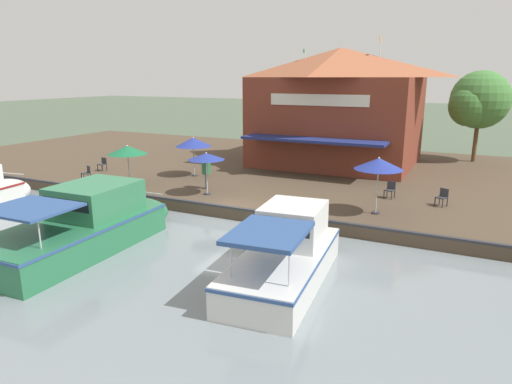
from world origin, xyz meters
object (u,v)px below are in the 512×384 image
cafe_chair_far_corner_seat (390,189)px  motorboat_mid_row (91,223)px  patio_umbrella_mid_patio_left (127,150)px  person_near_entrance (206,169)px  waterfront_restaurant (339,106)px  motorboat_outer_channel (290,251)px  patio_umbrella_near_quay_edge (206,157)px  cafe_chair_facing_river (87,172)px  cafe_chair_beside_entrance (103,163)px  cafe_chair_back_row_seat (442,196)px  tree_behind_restaurant (478,101)px  patio_umbrella_mid_patio_right (193,142)px  patio_umbrella_back_row (379,164)px

cafe_chair_far_corner_seat → motorboat_mid_row: 14.46m
patio_umbrella_mid_patio_left → person_near_entrance: patio_umbrella_mid_patio_left is taller
waterfront_restaurant → motorboat_outer_channel: (18.24, 3.70, -3.77)m
cafe_chair_far_corner_seat → patio_umbrella_near_quay_edge: bearing=-68.4°
cafe_chair_facing_river → cafe_chair_beside_entrance: bearing=-154.5°
patio_umbrella_near_quay_edge → person_near_entrance: (-1.09, -0.71, -0.93)m
motorboat_outer_channel → cafe_chair_beside_entrance: bearing=-117.3°
cafe_chair_far_corner_seat → waterfront_restaurant: bearing=-148.0°
waterfront_restaurant → cafe_chair_far_corner_seat: bearing=32.0°
cafe_chair_far_corner_seat → person_near_entrance: (2.40, -9.52, 0.62)m
cafe_chair_back_row_seat → person_near_entrance: person_near_entrance is taller
cafe_chair_far_corner_seat → person_near_entrance: 9.84m
motorboat_mid_row → cafe_chair_far_corner_seat: bearing=137.3°
cafe_chair_facing_river → motorboat_mid_row: bearing=46.6°
cafe_chair_facing_river → motorboat_mid_row: (6.93, 7.32, -0.12)m
cafe_chair_beside_entrance → tree_behind_restaurant: size_ratio=0.13×
cafe_chair_beside_entrance → person_near_entrance: size_ratio=0.49×
patio_umbrella_near_quay_edge → patio_umbrella_mid_patio_left: (0.07, -5.19, -0.00)m
cafe_chair_back_row_seat → patio_umbrella_near_quay_edge: bearing=-74.9°
cafe_chair_facing_river → cafe_chair_far_corner_seat: bearing=102.2°
patio_umbrella_near_quay_edge → cafe_chair_facing_river: patio_umbrella_near_quay_edge is taller
cafe_chair_beside_entrance → motorboat_mid_row: 12.78m
cafe_chair_beside_entrance → tree_behind_restaurant: tree_behind_restaurant is taller
waterfront_restaurant → patio_umbrella_near_quay_edge: bearing=-16.4°
patio_umbrella_mid_patio_right → patio_umbrella_near_quay_edge: bearing=41.4°
patio_umbrella_near_quay_edge → cafe_chair_beside_entrance: size_ratio=2.64×
patio_umbrella_near_quay_edge → cafe_chair_facing_river: 8.47m
cafe_chair_back_row_seat → patio_umbrella_mid_patio_left: bearing=-79.3°
cafe_chair_beside_entrance → motorboat_mid_row: motorboat_mid_row is taller
patio_umbrella_mid_patio_left → cafe_chair_back_row_seat: patio_umbrella_mid_patio_left is taller
patio_umbrella_back_row → patio_umbrella_near_quay_edge: bearing=-87.5°
cafe_chair_beside_entrance → tree_behind_restaurant: (-14.27, 21.82, 3.86)m
cafe_chair_beside_entrance → motorboat_outer_channel: (8.66, 16.77, -0.18)m
motorboat_mid_row → tree_behind_restaurant: bearing=150.8°
patio_umbrella_back_row → cafe_chair_facing_river: (0.60, -17.06, -1.82)m
patio_umbrella_near_quay_edge → tree_behind_restaurant: 20.79m
patio_umbrella_mid_patio_right → motorboat_mid_row: bearing=11.5°
patio_umbrella_mid_patio_right → cafe_chair_back_row_seat: patio_umbrella_mid_patio_right is taller
patio_umbrella_near_quay_edge → patio_umbrella_mid_patio_right: patio_umbrella_mid_patio_right is taller
motorboat_mid_row → cafe_chair_beside_entrance: bearing=-138.0°
patio_umbrella_near_quay_edge → patio_umbrella_mid_patio_right: bearing=-138.6°
cafe_chair_far_corner_seat → tree_behind_restaurant: (-13.14, 3.45, 3.86)m
patio_umbrella_mid_patio_left → cafe_chair_far_corner_seat: size_ratio=2.71×
patio_umbrella_mid_patio_right → patio_umbrella_back_row: bearing=74.8°
waterfront_restaurant → motorboat_outer_channel: size_ratio=1.48×
motorboat_outer_channel → cafe_chair_facing_river: bearing=-111.4°
person_near_entrance → patio_umbrella_mid_patio_left: bearing=-75.5°
person_near_entrance → tree_behind_restaurant: 20.50m
waterfront_restaurant → tree_behind_restaurant: 9.93m
patio_umbrella_back_row → person_near_entrance: (-0.70, -9.44, -1.20)m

